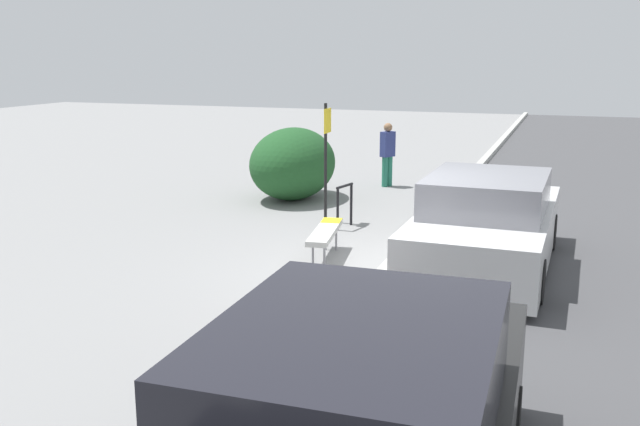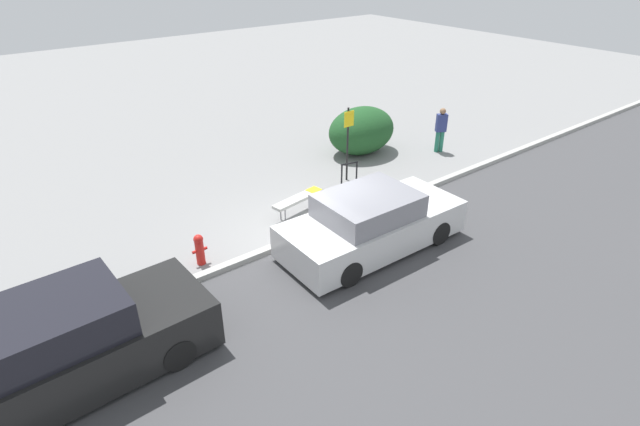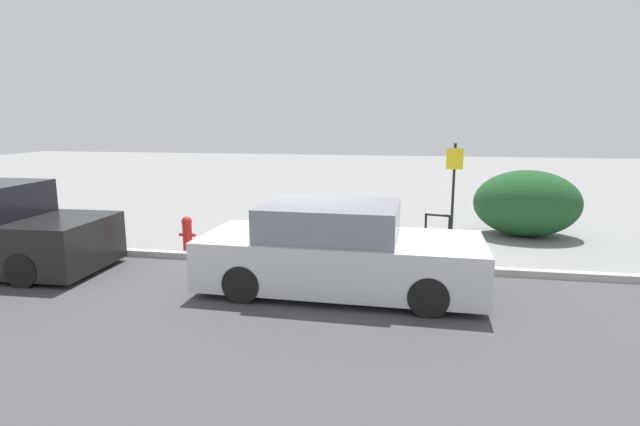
{
  "view_description": "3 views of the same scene",
  "coord_description": "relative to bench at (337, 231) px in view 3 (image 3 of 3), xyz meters",
  "views": [
    {
      "loc": [
        -9.85,
        -2.47,
        3.22
      ],
      "look_at": [
        1.19,
        1.46,
        0.59
      ],
      "focal_mm": 40.0,
      "sensor_mm": 36.0,
      "label": 1
    },
    {
      "loc": [
        -6.34,
        -8.68,
        6.6
      ],
      "look_at": [
        0.23,
        -0.2,
        0.68
      ],
      "focal_mm": 28.0,
      "sensor_mm": 36.0,
      "label": 2
    },
    {
      "loc": [
        2.03,
        -9.22,
        2.82
      ],
      "look_at": [
        0.17,
        0.95,
        0.86
      ],
      "focal_mm": 28.0,
      "sensor_mm": 36.0,
      "label": 3
    }
  ],
  "objects": [
    {
      "name": "parked_car_near",
      "position": [
        0.39,
        -2.46,
        0.22
      ],
      "size": [
        4.61,
        1.98,
        1.46
      ],
      "rotation": [
        0.0,
        0.0,
        -0.02
      ],
      "color": "black",
      "rests_on": "ground_plane"
    },
    {
      "name": "road_strip",
      "position": [
        -0.51,
        -6.28,
        -0.44
      ],
      "size": [
        60.0,
        10.0,
        0.01
      ],
      "color": "#424244",
      "rests_on": "ground_plane"
    },
    {
      "name": "sign_post",
      "position": [
        2.45,
        0.84,
        0.94
      ],
      "size": [
        0.36,
        0.08,
        2.3
      ],
      "color": "black",
      "rests_on": "ground_plane"
    },
    {
      "name": "shrub_hedge",
      "position": [
        4.31,
        2.27,
        0.36
      ],
      "size": [
        2.51,
        1.82,
        1.61
      ],
      "color": "#1E4C23",
      "rests_on": "ground_plane"
    },
    {
      "name": "ground_plane",
      "position": [
        -0.51,
        -1.13,
        -0.44
      ],
      "size": [
        60.0,
        60.0,
        0.0
      ],
      "primitive_type": "plane",
      "color": "gray"
    },
    {
      "name": "bike_rack",
      "position": [
        2.12,
        0.35,
        0.06
      ],
      "size": [
        0.55,
        0.17,
        0.83
      ],
      "rotation": [
        0.0,
        0.0,
        -0.22
      ],
      "color": "black",
      "rests_on": "ground_plane"
    },
    {
      "name": "bench",
      "position": [
        0.0,
        0.0,
        0.0
      ],
      "size": [
        1.64,
        0.58,
        0.5
      ],
      "rotation": [
        0.0,
        0.0,
        0.16
      ],
      "color": "gray",
      "rests_on": "ground_plane"
    },
    {
      "name": "curb",
      "position": [
        -0.51,
        -1.13,
        -0.38
      ],
      "size": [
        60.0,
        0.2,
        0.13
      ],
      "color": "#A8A8A3",
      "rests_on": "ground_plane"
    },
    {
      "name": "fire_hydrant",
      "position": [
        -3.18,
        -0.58,
        -0.03
      ],
      "size": [
        0.36,
        0.22,
        0.77
      ],
      "color": "red",
      "rests_on": "ground_plane"
    }
  ]
}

